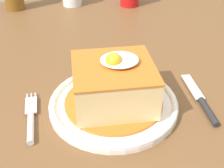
% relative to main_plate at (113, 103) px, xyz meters
% --- Properties ---
extents(dining_table, '(1.43, 1.04, 0.76)m').
position_rel_main_plate_xyz_m(dining_table, '(0.01, 0.15, -0.10)').
color(dining_table, brown).
rests_on(dining_table, ground_plane).
extents(main_plate, '(0.25, 0.25, 0.02)m').
position_rel_main_plate_xyz_m(main_plate, '(0.00, 0.00, 0.00)').
color(main_plate, white).
rests_on(main_plate, dining_table).
extents(sandwich_meal, '(0.19, 0.19, 0.11)m').
position_rel_main_plate_xyz_m(sandwich_meal, '(0.00, 0.00, 0.04)').
color(sandwich_meal, '#C66B23').
rests_on(sandwich_meal, main_plate).
extents(fork, '(0.03, 0.14, 0.01)m').
position_rel_main_plate_xyz_m(fork, '(-0.15, -0.02, -0.00)').
color(fork, silver).
rests_on(fork, dining_table).
extents(knife, '(0.02, 0.17, 0.01)m').
position_rel_main_plate_xyz_m(knife, '(0.17, -0.02, -0.00)').
color(knife, '#262628').
rests_on(knife, dining_table).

